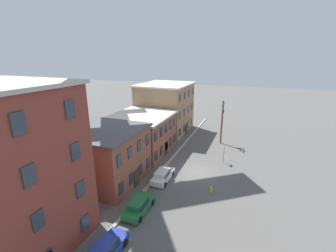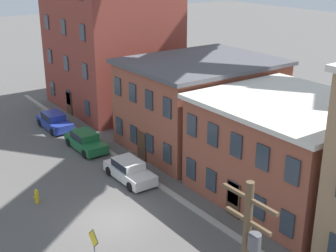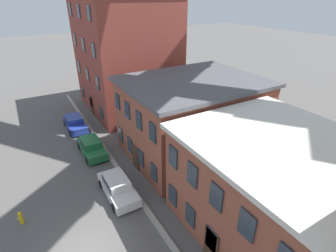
{
  "view_description": "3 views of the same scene",
  "coord_description": "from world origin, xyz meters",
  "px_view_note": "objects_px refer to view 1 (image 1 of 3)",
  "views": [
    {
      "loc": [
        -28.08,
        -6.69,
        15.6
      ],
      "look_at": [
        1.85,
        4.93,
        5.6
      ],
      "focal_mm": 24.0,
      "sensor_mm": 36.0,
      "label": 1
    },
    {
      "loc": [
        21.39,
        -11.39,
        14.75
      ],
      "look_at": [
        -1.09,
        4.6,
        4.58
      ],
      "focal_mm": 50.0,
      "sensor_mm": 36.0,
      "label": 2
    },
    {
      "loc": [
        11.02,
        -1.09,
        13.45
      ],
      "look_at": [
        0.68,
        4.97,
        7.4
      ],
      "focal_mm": 28.0,
      "sensor_mm": 36.0,
      "label": 3
    }
  ],
  "objects_px": {
    "utility_pole": "(222,120)",
    "fire_hydrant": "(211,189)",
    "car_blue": "(105,250)",
    "car_white": "(163,175)",
    "caution_sign": "(224,152)",
    "car_green": "(139,205)"
  },
  "relations": [
    {
      "from": "caution_sign",
      "to": "fire_hydrant",
      "type": "xyz_separation_m",
      "value": [
        -8.54,
        0.27,
        -1.29
      ]
    },
    {
      "from": "car_blue",
      "to": "caution_sign",
      "type": "bearing_deg",
      "value": -17.43
    },
    {
      "from": "car_green",
      "to": "utility_pole",
      "type": "relative_size",
      "value": 0.55
    },
    {
      "from": "caution_sign",
      "to": "car_white",
      "type": "bearing_deg",
      "value": 139.99
    },
    {
      "from": "car_blue",
      "to": "car_white",
      "type": "height_order",
      "value": "same"
    },
    {
      "from": "car_white",
      "to": "fire_hydrant",
      "type": "xyz_separation_m",
      "value": [
        -0.55,
        -6.44,
        -0.27
      ]
    },
    {
      "from": "car_green",
      "to": "fire_hydrant",
      "type": "relative_size",
      "value": 4.58
    },
    {
      "from": "car_green",
      "to": "fire_hydrant",
      "type": "distance_m",
      "value": 8.85
    },
    {
      "from": "utility_pole",
      "to": "car_green",
      "type": "bearing_deg",
      "value": 167.73
    },
    {
      "from": "caution_sign",
      "to": "utility_pole",
      "type": "relative_size",
      "value": 0.33
    },
    {
      "from": "car_green",
      "to": "utility_pole",
      "type": "bearing_deg",
      "value": -12.27
    },
    {
      "from": "car_white",
      "to": "caution_sign",
      "type": "bearing_deg",
      "value": -40.01
    },
    {
      "from": "car_green",
      "to": "car_white",
      "type": "xyz_separation_m",
      "value": [
        6.68,
        0.06,
        0.0
      ]
    },
    {
      "from": "car_green",
      "to": "car_white",
      "type": "distance_m",
      "value": 6.68
    },
    {
      "from": "car_blue",
      "to": "utility_pole",
      "type": "xyz_separation_m",
      "value": [
        28.87,
        -4.81,
        3.78
      ]
    },
    {
      "from": "car_green",
      "to": "utility_pole",
      "type": "height_order",
      "value": "utility_pole"
    },
    {
      "from": "utility_pole",
      "to": "fire_hydrant",
      "type": "xyz_separation_m",
      "value": [
        -16.8,
        -1.39,
        -4.04
      ]
    },
    {
      "from": "car_blue",
      "to": "utility_pole",
      "type": "bearing_deg",
      "value": -9.46
    },
    {
      "from": "fire_hydrant",
      "to": "utility_pole",
      "type": "bearing_deg",
      "value": 4.74
    },
    {
      "from": "car_blue",
      "to": "car_green",
      "type": "distance_m",
      "value": 5.94
    },
    {
      "from": "car_blue",
      "to": "caution_sign",
      "type": "distance_m",
      "value": 21.63
    },
    {
      "from": "car_green",
      "to": "caution_sign",
      "type": "height_order",
      "value": "caution_sign"
    }
  ]
}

